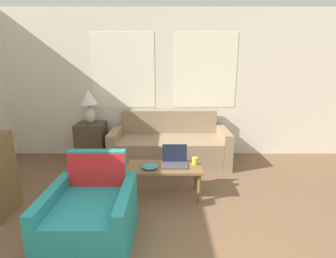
{
  "coord_description": "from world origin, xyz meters",
  "views": [
    {
      "loc": [
        -0.02,
        -0.69,
        1.68
      ],
      "look_at": [
        -0.03,
        3.0,
        0.75
      ],
      "focal_mm": 28.0,
      "sensor_mm": 36.0,
      "label": 1
    }
  ],
  "objects_px": {
    "cup_navy": "(196,161)",
    "snack_bowl": "(150,166)",
    "armchair": "(92,215)",
    "coffee_table": "(165,170)",
    "couch": "(170,147)",
    "laptop": "(175,161)",
    "table_lamp": "(90,103)"
  },
  "relations": [
    {
      "from": "table_lamp",
      "to": "coffee_table",
      "type": "bearing_deg",
      "value": -44.83
    },
    {
      "from": "couch",
      "to": "laptop",
      "type": "xyz_separation_m",
      "value": [
        0.06,
        -1.13,
        0.18
      ]
    },
    {
      "from": "table_lamp",
      "to": "coffee_table",
      "type": "relative_size",
      "value": 0.6
    },
    {
      "from": "table_lamp",
      "to": "snack_bowl",
      "type": "height_order",
      "value": "table_lamp"
    },
    {
      "from": "snack_bowl",
      "to": "laptop",
      "type": "bearing_deg",
      "value": 20.91
    },
    {
      "from": "coffee_table",
      "to": "couch",
      "type": "bearing_deg",
      "value": 86.47
    },
    {
      "from": "laptop",
      "to": "snack_bowl",
      "type": "height_order",
      "value": "laptop"
    },
    {
      "from": "coffee_table",
      "to": "snack_bowl",
      "type": "relative_size",
      "value": 4.58
    },
    {
      "from": "cup_navy",
      "to": "snack_bowl",
      "type": "xyz_separation_m",
      "value": [
        -0.58,
        -0.13,
        -0.02
      ]
    },
    {
      "from": "armchair",
      "to": "coffee_table",
      "type": "bearing_deg",
      "value": 52.46
    },
    {
      "from": "snack_bowl",
      "to": "armchair",
      "type": "bearing_deg",
      "value": -121.42
    },
    {
      "from": "laptop",
      "to": "armchair",
      "type": "bearing_deg",
      "value": -130.94
    },
    {
      "from": "armchair",
      "to": "coffee_table",
      "type": "xyz_separation_m",
      "value": [
        0.69,
        0.9,
        0.09
      ]
    },
    {
      "from": "coffee_table",
      "to": "snack_bowl",
      "type": "height_order",
      "value": "snack_bowl"
    },
    {
      "from": "armchair",
      "to": "cup_navy",
      "type": "distance_m",
      "value": 1.46
    },
    {
      "from": "armchair",
      "to": "table_lamp",
      "type": "relative_size",
      "value": 1.48
    },
    {
      "from": "cup_navy",
      "to": "laptop",
      "type": "bearing_deg",
      "value": -177.8
    },
    {
      "from": "table_lamp",
      "to": "couch",
      "type": "bearing_deg",
      "value": -4.56
    },
    {
      "from": "armchair",
      "to": "coffee_table",
      "type": "distance_m",
      "value": 1.14
    },
    {
      "from": "table_lamp",
      "to": "coffee_table",
      "type": "height_order",
      "value": "table_lamp"
    },
    {
      "from": "table_lamp",
      "to": "cup_navy",
      "type": "distance_m",
      "value": 2.18
    },
    {
      "from": "couch",
      "to": "cup_navy",
      "type": "xyz_separation_m",
      "value": [
        0.32,
        -1.12,
        0.18
      ]
    },
    {
      "from": "cup_navy",
      "to": "snack_bowl",
      "type": "bearing_deg",
      "value": -167.28
    },
    {
      "from": "coffee_table",
      "to": "laptop",
      "type": "relative_size",
      "value": 2.96
    },
    {
      "from": "cup_navy",
      "to": "snack_bowl",
      "type": "distance_m",
      "value": 0.6
    },
    {
      "from": "couch",
      "to": "table_lamp",
      "type": "relative_size",
      "value": 3.42
    },
    {
      "from": "couch",
      "to": "snack_bowl",
      "type": "distance_m",
      "value": 1.29
    },
    {
      "from": "armchair",
      "to": "table_lamp",
      "type": "distance_m",
      "value": 2.4
    },
    {
      "from": "table_lamp",
      "to": "laptop",
      "type": "distance_m",
      "value": 1.98
    },
    {
      "from": "couch",
      "to": "cup_navy",
      "type": "height_order",
      "value": "couch"
    },
    {
      "from": "coffee_table",
      "to": "cup_navy",
      "type": "xyz_separation_m",
      "value": [
        0.4,
        0.06,
        0.1
      ]
    },
    {
      "from": "couch",
      "to": "armchair",
      "type": "bearing_deg",
      "value": -110.13
    }
  ]
}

